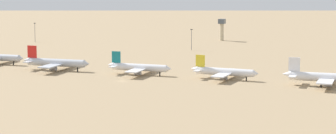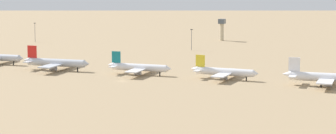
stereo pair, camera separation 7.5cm
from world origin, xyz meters
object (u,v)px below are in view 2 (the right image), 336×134
Objects in this scene: parked_jet_yellow_4 at (224,72)px; control_tower at (222,27)px; parked_jet_teal_3 at (139,67)px; light_pole_west at (35,31)px; light_pole_mid at (192,38)px; parked_jet_white_5 at (324,77)px; parked_jet_red_2 at (56,63)px.

control_tower is (-65.30, 196.69, 6.73)m from parked_jet_yellow_4.
parked_jet_teal_3 is 2.46× the size of light_pole_west.
control_tower is 75.37m from light_pole_mid.
control_tower reaches higher than parked_jet_teal_3.
parked_jet_red_2 is at bearing 177.33° from parked_jet_white_5.
parked_jet_white_5 is 2.39× the size of control_tower.
light_pole_west is at bearing 149.26° from parked_jet_white_5.
light_pole_mid is (-14.64, 123.87, 4.76)m from parked_jet_teal_3.
light_pole_west reaches higher than parked_jet_red_2.
parked_jet_teal_3 is 199.94m from control_tower.
light_pole_west is 1.02× the size of light_pole_mid.
parked_jet_yellow_4 is 207.35m from control_tower.
light_pole_west is at bearing 177.98° from light_pole_mid.
light_pole_west is (-153.38, 128.75, 4.90)m from parked_jet_teal_3.
parked_jet_yellow_4 is at bearing -71.63° from control_tower.
parked_jet_teal_3 is at bearing -85.47° from control_tower.
control_tower reaches higher than parked_jet_yellow_4.
light_pole_west is (-256.80, 127.98, 4.43)m from parked_jet_white_5.
control_tower reaches higher than light_pole_mid.
light_pole_mid is at bearing 93.26° from parked_jet_teal_3.
parked_jet_white_5 is at bearing -59.01° from control_tower.
light_pole_mid is at bearing 118.27° from parked_jet_yellow_4.
parked_jet_teal_3 is at bearing -83.26° from light_pole_mid.
control_tower is 154.61m from light_pole_west.
parked_jet_yellow_4 is at bearing -1.51° from parked_jet_red_2.
parked_jet_teal_3 is 124.82m from light_pole_mid.
control_tower is at bearing 74.90° from parked_jet_red_2.
parked_jet_yellow_4 is at bearing -62.13° from light_pole_mid.
parked_jet_teal_3 is at bearing -40.01° from light_pole_west.
parked_jet_white_5 reaches higher than parked_jet_teal_3.
parked_jet_yellow_4 is 137.36m from light_pole_mid.
light_pole_west reaches higher than light_pole_mid.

